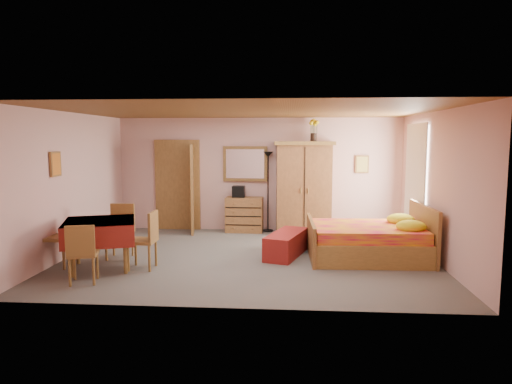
# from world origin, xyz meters

# --- Properties ---
(floor) EXTENTS (6.50, 6.50, 0.00)m
(floor) POSITION_xyz_m (0.00, 0.00, 0.00)
(floor) COLOR #625D56
(floor) RESTS_ON ground
(ceiling) EXTENTS (6.50, 6.50, 0.00)m
(ceiling) POSITION_xyz_m (0.00, 0.00, 2.60)
(ceiling) COLOR brown
(ceiling) RESTS_ON wall_back
(wall_back) EXTENTS (6.50, 0.10, 2.60)m
(wall_back) POSITION_xyz_m (0.00, 2.50, 1.30)
(wall_back) COLOR #D5A29A
(wall_back) RESTS_ON floor
(wall_front) EXTENTS (6.50, 0.10, 2.60)m
(wall_front) POSITION_xyz_m (0.00, -2.50, 1.30)
(wall_front) COLOR #D5A29A
(wall_front) RESTS_ON floor
(wall_left) EXTENTS (0.10, 5.00, 2.60)m
(wall_left) POSITION_xyz_m (-3.25, 0.00, 1.30)
(wall_left) COLOR #D5A29A
(wall_left) RESTS_ON floor
(wall_right) EXTENTS (0.10, 5.00, 2.60)m
(wall_right) POSITION_xyz_m (3.25, 0.00, 1.30)
(wall_right) COLOR #D5A29A
(wall_right) RESTS_ON floor
(doorway) EXTENTS (1.06, 0.12, 2.15)m
(doorway) POSITION_xyz_m (-1.90, 2.47, 1.02)
(doorway) COLOR #9E6B35
(doorway) RESTS_ON floor
(window) EXTENTS (0.08, 1.40, 1.95)m
(window) POSITION_xyz_m (3.21, 1.20, 1.45)
(window) COLOR white
(window) RESTS_ON wall_right
(picture_left) EXTENTS (0.04, 0.32, 0.42)m
(picture_left) POSITION_xyz_m (-3.22, -0.60, 1.70)
(picture_left) COLOR orange
(picture_left) RESTS_ON wall_left
(picture_back) EXTENTS (0.30, 0.04, 0.40)m
(picture_back) POSITION_xyz_m (2.35, 2.47, 1.55)
(picture_back) COLOR #D8BF59
(picture_back) RESTS_ON wall_back
(chest_of_drawers) EXTENTS (0.85, 0.44, 0.80)m
(chest_of_drawers) POSITION_xyz_m (-0.31, 2.25, 0.40)
(chest_of_drawers) COLOR #966133
(chest_of_drawers) RESTS_ON floor
(wall_mirror) EXTENTS (1.02, 0.08, 0.81)m
(wall_mirror) POSITION_xyz_m (-0.31, 2.46, 1.55)
(wall_mirror) COLOR white
(wall_mirror) RESTS_ON wall_back
(stereo) EXTENTS (0.29, 0.22, 0.26)m
(stereo) POSITION_xyz_m (-0.44, 2.26, 0.93)
(stereo) COLOR black
(stereo) RESTS_ON chest_of_drawers
(floor_lamp) EXTENTS (0.29, 0.29, 1.83)m
(floor_lamp) POSITION_xyz_m (0.22, 2.35, 0.92)
(floor_lamp) COLOR black
(floor_lamp) RESTS_ON floor
(wardrobe) EXTENTS (1.35, 0.74, 2.07)m
(wardrobe) POSITION_xyz_m (1.03, 2.18, 1.03)
(wardrobe) COLOR brown
(wardrobe) RESTS_ON floor
(sunflower_vase) EXTENTS (0.20, 0.20, 0.50)m
(sunflower_vase) POSITION_xyz_m (1.24, 2.28, 2.32)
(sunflower_vase) COLOR yellow
(sunflower_vase) RESTS_ON wardrobe
(bed) EXTENTS (2.12, 1.69, 0.96)m
(bed) POSITION_xyz_m (2.10, 0.12, 0.48)
(bed) COLOR #D31444
(bed) RESTS_ON floor
(bench) EXTENTS (0.84, 1.36, 0.43)m
(bench) POSITION_xyz_m (0.67, 0.17, 0.21)
(bench) COLOR maroon
(bench) RESTS_ON floor
(dining_table) EXTENTS (1.39, 1.39, 0.80)m
(dining_table) POSITION_xyz_m (-2.37, -0.90, 0.40)
(dining_table) COLOR maroon
(dining_table) RESTS_ON floor
(chair_south) EXTENTS (0.49, 0.49, 0.89)m
(chair_south) POSITION_xyz_m (-2.32, -1.63, 0.45)
(chair_south) COLOR olive
(chair_south) RESTS_ON floor
(chair_north) EXTENTS (0.44, 0.44, 0.96)m
(chair_north) POSITION_xyz_m (-2.30, -0.23, 0.48)
(chair_north) COLOR #AC773A
(chair_north) RESTS_ON floor
(chair_west) EXTENTS (0.48, 0.48, 1.01)m
(chair_west) POSITION_xyz_m (-3.13, -0.84, 0.50)
(chair_west) COLOR olive
(chair_west) RESTS_ON floor
(chair_east) EXTENTS (0.44, 0.44, 0.95)m
(chair_east) POSITION_xyz_m (-1.69, -0.85, 0.48)
(chair_east) COLOR olive
(chair_east) RESTS_ON floor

